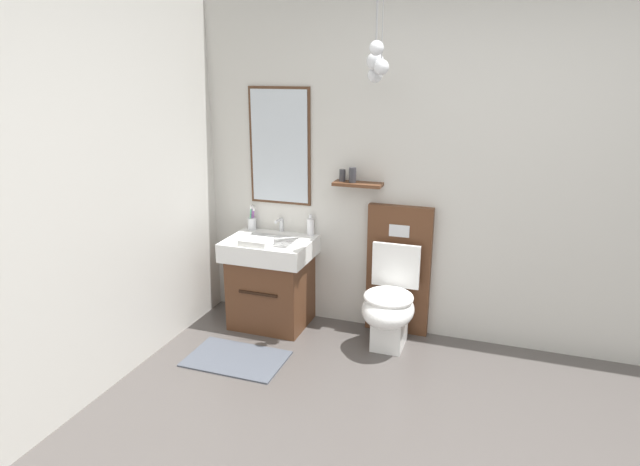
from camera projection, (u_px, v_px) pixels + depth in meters
name	position (u px, v px, depth m)	size (l,w,h in m)	color
wall_back	(495.00, 165.00, 3.75)	(4.64, 0.64, 2.64)	beige
wall_left	(5.00, 203.00, 2.69)	(0.12, 4.05, 2.64)	beige
bath_mat	(236.00, 359.00, 3.81)	(0.68, 0.44, 0.01)	#474C56
vanity_sink_left	(271.00, 279.00, 4.26)	(0.65, 0.54, 0.71)	#56331E
tap_on_left_sink	(280.00, 223.00, 4.33)	(0.03, 0.13, 0.11)	silver
toilet	(393.00, 294.00, 3.98)	(0.48, 0.62, 1.00)	#56331E
toothbrush_cup	(252.00, 223.00, 4.40)	(0.07, 0.07, 0.20)	silver
soap_dispenser	(310.00, 227.00, 4.25)	(0.06, 0.06, 0.17)	white
folded_hand_towel	(256.00, 242.00, 4.02)	(0.22, 0.16, 0.04)	white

